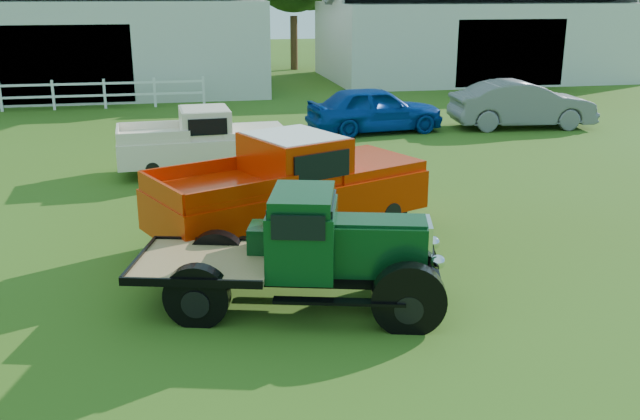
{
  "coord_description": "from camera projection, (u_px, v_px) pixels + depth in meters",
  "views": [
    {
      "loc": [
        -2.12,
        -10.33,
        4.72
      ],
      "look_at": [
        0.2,
        1.2,
        1.05
      ],
      "focal_mm": 40.0,
      "sensor_mm": 36.0,
      "label": 1
    }
  ],
  "objects": [
    {
      "name": "ground",
      "position": [
        323.0,
        295.0,
        11.48
      ],
      "size": [
        120.0,
        120.0,
        0.0
      ],
      "primitive_type": "plane",
      "color": "#365311"
    },
    {
      "name": "shed_right",
      "position": [
        475.0,
        29.0,
        38.61
      ],
      "size": [
        16.8,
        9.2,
        5.2
      ],
      "primitive_type": null,
      "color": "#B7B9B2",
      "rests_on": "ground"
    },
    {
      "name": "red_pickup",
      "position": [
        290.0,
        186.0,
        13.9
      ],
      "size": [
        6.03,
        4.25,
        2.06
      ],
      "primitive_type": null,
      "rotation": [
        0.0,
        0.0,
        0.41
      ],
      "color": "red",
      "rests_on": "ground"
    },
    {
      "name": "shed_left",
      "position": [
        68.0,
        31.0,
        33.66
      ],
      "size": [
        18.8,
        10.2,
        5.6
      ],
      "primitive_type": null,
      "color": "#B7B9B2",
      "rests_on": "ground"
    },
    {
      "name": "misc_car_grey",
      "position": [
        522.0,
        104.0,
        25.03
      ],
      "size": [
        5.09,
        2.17,
        1.63
      ],
      "primitive_type": "imported",
      "rotation": [
        0.0,
        0.0,
        1.48
      ],
      "color": "slate",
      "rests_on": "ground"
    },
    {
      "name": "fence_rail",
      "position": [
        27.0,
        96.0,
        28.51
      ],
      "size": [
        14.2,
        0.16,
        1.2
      ],
      "primitive_type": null,
      "color": "white",
      "rests_on": "ground"
    },
    {
      "name": "white_pickup",
      "position": [
        202.0,
        141.0,
        18.91
      ],
      "size": [
        4.66,
        2.01,
        1.68
      ],
      "primitive_type": null,
      "rotation": [
        0.0,
        0.0,
        0.05
      ],
      "color": "beige",
      "rests_on": "ground"
    },
    {
      "name": "misc_car_blue",
      "position": [
        375.0,
        109.0,
        24.23
      ],
      "size": [
        4.79,
        2.35,
        1.57
      ],
      "primitive_type": "imported",
      "rotation": [
        0.0,
        0.0,
        1.68
      ],
      "color": "#073492",
      "rests_on": "ground"
    },
    {
      "name": "vintage_flatbed",
      "position": [
        297.0,
        250.0,
        10.8
      ],
      "size": [
        4.99,
        3.0,
        1.85
      ],
      "primitive_type": null,
      "rotation": [
        0.0,
        0.0,
        -0.26
      ],
      "color": "#0B3716",
      "rests_on": "ground"
    }
  ]
}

